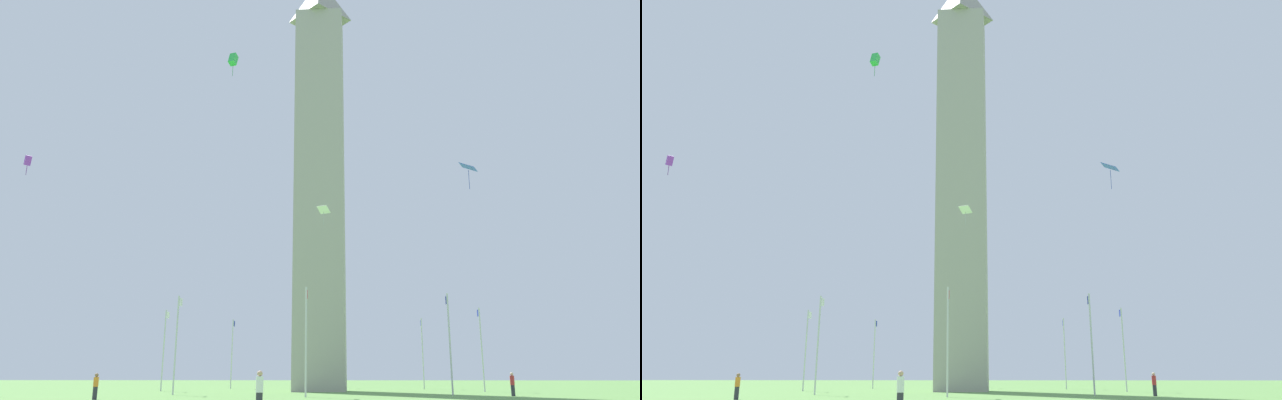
{
  "view_description": "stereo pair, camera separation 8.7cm",
  "coord_description": "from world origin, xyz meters",
  "views": [
    {
      "loc": [
        -60.76,
        -4.02,
        1.52
      ],
      "look_at": [
        0.0,
        0.0,
        19.26
      ],
      "focal_mm": 33.81,
      "sensor_mm": 36.0,
      "label": 1
    },
    {
      "loc": [
        -60.75,
        -4.1,
        1.52
      ],
      "look_at": [
        0.0,
        0.0,
        19.26
      ],
      "focal_mm": 33.81,
      "sensor_mm": 36.0,
      "label": 2
    }
  ],
  "objects": [
    {
      "name": "kite_white_diamond",
      "position": [
        -12.29,
        -1.12,
        14.76
      ],
      "size": [
        1.11,
        1.17,
        1.54
      ],
      "color": "white"
    },
    {
      "name": "person_red_shirt",
      "position": [
        -12.56,
        -15.36,
        0.86
      ],
      "size": [
        0.32,
        0.32,
        1.73
      ],
      "rotation": [
        0.0,
        0.0,
        1.22
      ],
      "color": "#2D2D38",
      "rests_on": "ground"
    },
    {
      "name": "person_orange_shirt",
      "position": [
        -21.21,
        13.11,
        0.82
      ],
      "size": [
        0.32,
        0.32,
        1.65
      ],
      "rotation": [
        0.0,
        0.0,
        0.0
      ],
      "color": "#2D2D38",
      "rests_on": "ground"
    },
    {
      "name": "flagpole_ne",
      "position": [
        11.15,
        11.09,
        4.33
      ],
      "size": [
        1.12,
        0.14,
        7.9
      ],
      "color": "silver",
      "rests_on": "ground"
    },
    {
      "name": "flagpole_s",
      "position": [
        -15.62,
        0.0,
        4.33
      ],
      "size": [
        1.12,
        0.14,
        7.9
      ],
      "color": "silver",
      "rests_on": "ground"
    },
    {
      "name": "kite_blue_diamond",
      "position": [
        -9.45,
        -13.84,
        19.24
      ],
      "size": [
        1.87,
        1.8,
        2.38
      ],
      "color": "blue"
    },
    {
      "name": "flagpole_se",
      "position": [
        -11.03,
        11.09,
        4.33
      ],
      "size": [
        1.12,
        0.14,
        7.9
      ],
      "color": "silver",
      "rests_on": "ground"
    },
    {
      "name": "ground_plane",
      "position": [
        0.0,
        0.0,
        0.0
      ],
      "size": [
        260.0,
        260.0,
        0.0
      ],
      "primitive_type": "plane",
      "color": "#609347"
    },
    {
      "name": "obelisk_monument",
      "position": [
        0.0,
        0.0,
        23.14
      ],
      "size": [
        5.09,
        5.09,
        46.28
      ],
      "color": "#A8A399",
      "rests_on": "ground"
    },
    {
      "name": "flagpole_w",
      "position": [
        0.06,
        -15.69,
        4.33
      ],
      "size": [
        1.12,
        0.14,
        7.9
      ],
      "color": "silver",
      "rests_on": "ground"
    },
    {
      "name": "kite_green_box",
      "position": [
        -5.73,
        8.64,
        32.93
      ],
      "size": [
        1.19,
        0.94,
        2.59
      ],
      "color": "green"
    },
    {
      "name": "flagpole_n",
      "position": [
        15.75,
        0.0,
        4.33
      ],
      "size": [
        1.12,
        0.14,
        7.9
      ],
      "color": "silver",
      "rests_on": "ground"
    },
    {
      "name": "kite_purple_box",
      "position": [
        -19.98,
        20.57,
        16.92
      ],
      "size": [
        0.74,
        0.73,
        1.54
      ],
      "color": "purple"
    },
    {
      "name": "person_white_shirt",
      "position": [
        -33.79,
        0.38,
        0.85
      ],
      "size": [
        0.32,
        0.32,
        1.71
      ],
      "rotation": [
        0.0,
        0.0,
        0.05
      ],
      "color": "#2D2D38",
      "rests_on": "ground"
    },
    {
      "name": "flagpole_e",
      "position": [
        0.06,
        15.69,
        4.33
      ],
      "size": [
        1.12,
        0.14,
        7.9
      ],
      "color": "silver",
      "rests_on": "ground"
    },
    {
      "name": "flagpole_sw",
      "position": [
        -11.03,
        -11.09,
        4.33
      ],
      "size": [
        1.12,
        0.14,
        7.9
      ],
      "color": "silver",
      "rests_on": "ground"
    },
    {
      "name": "flagpole_nw",
      "position": [
        11.15,
        -11.09,
        4.33
      ],
      "size": [
        1.12,
        0.14,
        7.9
      ],
      "color": "silver",
      "rests_on": "ground"
    }
  ]
}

